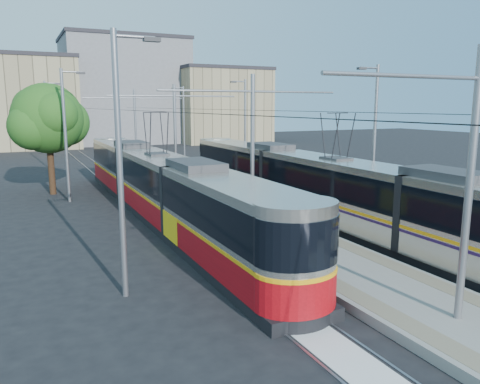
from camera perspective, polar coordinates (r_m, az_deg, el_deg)
ground at (r=16.79m, az=14.21°, el=-10.23°), size 160.00×160.00×0.00m
platform at (r=31.24m, az=-6.06°, el=-0.06°), size 4.00×50.00×0.30m
tactile_strip_left at (r=30.76m, az=-8.61°, el=0.01°), size 0.70×50.00×0.01m
tactile_strip_right at (r=31.71m, az=-3.60°, el=0.42°), size 0.70×50.00×0.01m
rails at (r=31.26m, az=-6.05°, el=-0.30°), size 8.71×70.00×0.03m
track_arrow at (r=12.59m, az=10.10°, el=-17.36°), size 1.20×5.00×0.01m
tram_left at (r=25.14m, az=-9.97°, el=0.86°), size 2.43×29.04×5.50m
tram_right at (r=23.18m, az=11.49°, el=0.37°), size 2.43×32.18×5.50m
catenary at (r=28.08m, az=-4.26°, el=7.77°), size 9.20×70.00×7.00m
street_lamps at (r=34.55m, az=-8.44°, el=7.64°), size 15.18×38.22×8.00m
shelter at (r=27.68m, az=-2.60°, el=1.31°), size 0.68×1.02×2.15m
tree at (r=33.43m, az=-21.90°, el=8.18°), size 5.02×4.64×7.29m
building_left at (r=71.96m, az=-25.85°, el=9.83°), size 16.32×12.24×12.52m
building_centre at (r=77.70m, az=-13.86°, el=11.87°), size 18.36×14.28×16.14m
building_right at (r=76.21m, az=-2.29°, el=10.54°), size 14.28×10.20×11.72m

